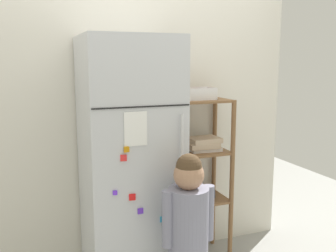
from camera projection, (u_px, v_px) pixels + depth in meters
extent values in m
cube|color=silver|center=(139.00, 120.00, 2.92)|extent=(2.55, 0.03, 2.23)
cube|color=silver|center=(130.00, 165.00, 2.58)|extent=(0.62, 0.62, 1.73)
cube|color=black|center=(142.00, 107.00, 2.22)|extent=(0.60, 0.01, 0.01)
cylinder|color=silver|center=(182.00, 155.00, 2.34)|extent=(0.02, 0.02, 0.52)
cube|color=white|center=(136.00, 129.00, 2.23)|extent=(0.14, 0.00, 0.21)
cube|color=#299DCF|center=(163.00, 219.00, 2.38)|extent=(0.04, 0.01, 0.04)
cube|color=orange|center=(127.00, 149.00, 2.22)|extent=(0.04, 0.02, 0.04)
cube|color=#6633D1|center=(140.00, 211.00, 2.32)|extent=(0.04, 0.01, 0.04)
cube|color=red|center=(124.00, 158.00, 2.23)|extent=(0.04, 0.02, 0.04)
cube|color=#6C33E7|center=(115.00, 193.00, 2.24)|extent=(0.03, 0.01, 0.03)
cube|color=red|center=(132.00, 197.00, 2.29)|extent=(0.04, 0.01, 0.04)
cylinder|color=gray|center=(188.00, 221.00, 2.25)|extent=(0.24, 0.24, 0.40)
sphere|color=gray|center=(184.00, 186.00, 2.28)|extent=(0.11, 0.11, 0.11)
sphere|color=#A87A5B|center=(189.00, 175.00, 2.20)|extent=(0.18, 0.18, 0.18)
sphere|color=#4C3823|center=(189.00, 167.00, 2.19)|extent=(0.15, 0.15, 0.15)
cylinder|color=gray|center=(168.00, 219.00, 2.20)|extent=(0.07, 0.07, 0.34)
cylinder|color=gray|center=(208.00, 213.00, 2.29)|extent=(0.07, 0.07, 0.34)
cylinder|color=brown|center=(185.00, 189.00, 2.77)|extent=(0.04, 0.04, 1.28)
cylinder|color=brown|center=(232.00, 183.00, 2.91)|extent=(0.04, 0.04, 1.28)
cylinder|color=brown|center=(170.00, 177.00, 3.04)|extent=(0.04, 0.04, 1.28)
cylinder|color=brown|center=(214.00, 172.00, 3.18)|extent=(0.04, 0.04, 1.28)
cube|color=brown|center=(201.00, 100.00, 2.87)|extent=(0.42, 0.31, 0.02)
cube|color=brown|center=(201.00, 152.00, 2.93)|extent=(0.42, 0.31, 0.02)
cube|color=brown|center=(200.00, 199.00, 3.00)|extent=(0.42, 0.31, 0.02)
cube|color=white|center=(204.00, 148.00, 2.94)|extent=(0.25, 0.20, 0.03)
cube|color=#C6AD8E|center=(202.00, 145.00, 2.92)|extent=(0.25, 0.19, 0.04)
cube|color=#C6AD8E|center=(204.00, 140.00, 2.92)|extent=(0.24, 0.19, 0.04)
cylinder|color=brown|center=(191.00, 197.00, 2.97)|extent=(0.10, 0.10, 0.04)
cylinder|color=#2D384C|center=(209.00, 194.00, 3.02)|extent=(0.11, 0.11, 0.05)
cube|color=white|center=(198.00, 99.00, 2.85)|extent=(0.24, 0.16, 0.01)
cube|color=white|center=(203.00, 94.00, 2.78)|extent=(0.24, 0.01, 0.09)
cube|color=white|center=(194.00, 93.00, 2.92)|extent=(0.24, 0.01, 0.09)
cube|color=white|center=(185.00, 94.00, 2.81)|extent=(0.01, 0.16, 0.09)
cube|color=white|center=(212.00, 93.00, 2.89)|extent=(0.01, 0.16, 0.09)
sphere|color=#C8592E|center=(204.00, 94.00, 2.84)|extent=(0.06, 0.06, 0.06)
sphere|color=#95361C|center=(202.00, 94.00, 2.87)|extent=(0.07, 0.07, 0.07)
sphere|color=red|center=(196.00, 94.00, 2.87)|extent=(0.07, 0.07, 0.07)
sphere|color=orange|center=(195.00, 94.00, 2.82)|extent=(0.07, 0.07, 0.07)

